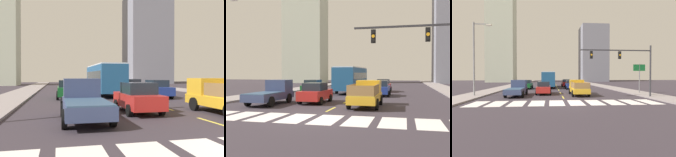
# 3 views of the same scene
# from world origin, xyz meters

# --- Properties ---
(sidewalk_right) EXTENTS (3.36, 110.00, 0.15)m
(sidewalk_right) POSITION_xyz_m (11.09, 18.00, 0.07)
(sidewalk_right) COLOR gray
(sidewalk_right) RESTS_ON ground
(sidewalk_left) EXTENTS (3.36, 110.00, 0.15)m
(sidewalk_left) POSITION_xyz_m (-11.09, 18.00, 0.07)
(sidewalk_left) COLOR gray
(sidewalk_left) RESTS_ON ground
(crosswalk_stripe_3) EXTENTS (1.35, 3.15, 0.01)m
(crosswalk_stripe_3) POSITION_xyz_m (-2.67, 0.00, 0.00)
(crosswalk_stripe_3) COLOR silver
(crosswalk_stripe_3) RESTS_ON ground
(lane_dash_0) EXTENTS (0.16, 2.40, 0.01)m
(lane_dash_0) POSITION_xyz_m (0.00, 4.00, 0.00)
(lane_dash_0) COLOR #DDCB44
(lane_dash_0) RESTS_ON ground
(lane_dash_1) EXTENTS (0.16, 2.40, 0.01)m
(lane_dash_1) POSITION_xyz_m (0.00, 9.00, 0.00)
(lane_dash_1) COLOR #DDCB44
(lane_dash_1) RESTS_ON ground
(lane_dash_2) EXTENTS (0.16, 2.40, 0.01)m
(lane_dash_2) POSITION_xyz_m (0.00, 14.00, 0.00)
(lane_dash_2) COLOR #DDCB44
(lane_dash_2) RESTS_ON ground
(lane_dash_3) EXTENTS (0.16, 2.40, 0.01)m
(lane_dash_3) POSITION_xyz_m (0.00, 19.00, 0.00)
(lane_dash_3) COLOR #DDCB44
(lane_dash_3) RESTS_ON ground
(lane_dash_4) EXTENTS (0.16, 2.40, 0.01)m
(lane_dash_4) POSITION_xyz_m (0.00, 24.00, 0.00)
(lane_dash_4) COLOR #DDCB44
(lane_dash_4) RESTS_ON ground
(lane_dash_5) EXTENTS (0.16, 2.40, 0.01)m
(lane_dash_5) POSITION_xyz_m (0.00, 29.00, 0.00)
(lane_dash_5) COLOR #DDCB44
(lane_dash_5) RESTS_ON ground
(lane_dash_6) EXTENTS (0.16, 2.40, 0.01)m
(lane_dash_6) POSITION_xyz_m (0.00, 34.00, 0.00)
(lane_dash_6) COLOR #DDCB44
(lane_dash_6) RESTS_ON ground
(lane_dash_7) EXTENTS (0.16, 2.40, 0.01)m
(lane_dash_7) POSITION_xyz_m (0.00, 39.00, 0.00)
(lane_dash_7) COLOR #DDCB44
(lane_dash_7) RESTS_ON ground
(pickup_stakebed) EXTENTS (2.18, 5.20, 1.96)m
(pickup_stakebed) POSITION_xyz_m (2.18, 6.37, 0.94)
(pickup_stakebed) COLOR gold
(pickup_stakebed) RESTS_ON ground
(pickup_dark) EXTENTS (2.18, 5.20, 1.96)m
(pickup_dark) POSITION_xyz_m (-5.63, 6.10, 0.92)
(pickup_dark) COLOR navy
(pickup_dark) RESTS_ON ground
(city_bus) EXTENTS (2.72, 10.80, 3.32)m
(city_bus) POSITION_xyz_m (-1.86, 20.52, 1.95)
(city_bus) COLOR #1F5386
(city_bus) RESTS_ON ground
(sedan_mid) EXTENTS (2.02, 4.40, 1.72)m
(sedan_mid) POSITION_xyz_m (2.39, 15.92, 0.86)
(sedan_mid) COLOR navy
(sedan_mid) RESTS_ON ground
(sedan_near_right) EXTENTS (2.02, 4.40, 1.72)m
(sedan_near_right) POSITION_xyz_m (-2.37, 7.57, 0.86)
(sedan_near_right) COLOR red
(sedan_near_right) RESTS_ON ground
(sedan_far) EXTENTS (2.02, 4.40, 1.72)m
(sedan_far) POSITION_xyz_m (-5.97, 17.11, 0.86)
(sedan_far) COLOR #155927
(sedan_far) RESTS_ON ground
(sedan_near_left) EXTENTS (2.02, 4.40, 1.72)m
(sedan_near_left) POSITION_xyz_m (2.14, 22.87, 0.86)
(sedan_near_left) COLOR red
(sedan_near_left) RESTS_ON ground
(block_mid_left) EXTENTS (11.51, 10.77, 24.59)m
(block_mid_left) POSITION_xyz_m (17.78, 58.67, 12.30)
(block_mid_left) COLOR gray
(block_mid_left) RESTS_ON ground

